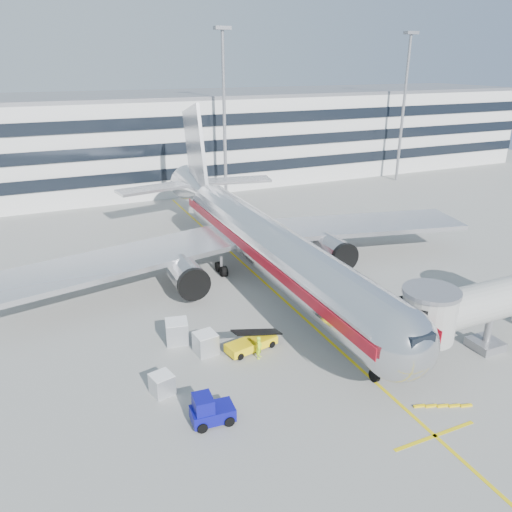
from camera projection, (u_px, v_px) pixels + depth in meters
name	position (u px, v px, depth m)	size (l,w,h in m)	color
ground	(316.00, 329.00, 41.70)	(180.00, 180.00, 0.00)	gray
lead_in_line	(265.00, 283.00, 50.20)	(0.25, 70.00, 0.01)	#DBBE0B
stop_bar	(435.00, 436.00, 29.81)	(6.00, 0.25, 0.01)	#DBBE0B
main_jet	(258.00, 238.00, 50.11)	(50.95, 48.70, 16.06)	silver
jet_bridge	(509.00, 300.00, 38.11)	(17.80, 4.50, 7.00)	silver
terminal	(151.00, 140.00, 88.07)	(150.00, 24.25, 15.60)	silver
light_mast_centre	(224.00, 103.00, 74.96)	(2.40, 1.20, 25.45)	gray
light_mast_east	(405.00, 97.00, 87.86)	(2.40, 1.20, 25.45)	gray
belt_loader	(251.00, 343.00, 38.49)	(4.42, 2.28, 2.06)	yellow
baggage_tug	(210.00, 411.00, 30.63)	(2.75, 1.86, 1.99)	#0A0B77
cargo_container_left	(162.00, 384.00, 33.37)	(1.65, 1.65, 1.46)	silver
cargo_container_right	(177.00, 331.00, 39.46)	(2.03, 2.03, 1.83)	silver
cargo_container_front	(206.00, 343.00, 37.97)	(1.74, 1.74, 1.67)	silver
ramp_worker	(259.00, 347.00, 37.28)	(0.67, 0.44, 1.83)	#C5FF1A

